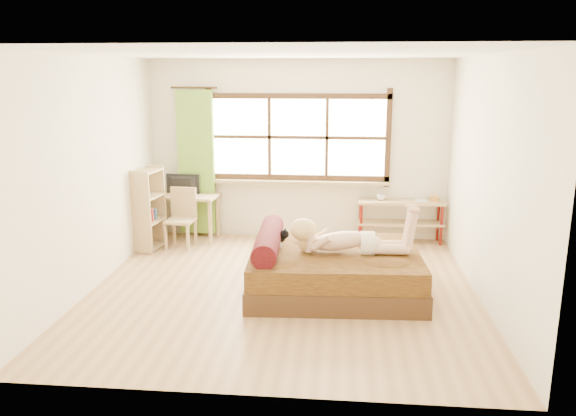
# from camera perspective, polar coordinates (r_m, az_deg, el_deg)

# --- Properties ---
(floor) EXTENTS (4.50, 4.50, 0.00)m
(floor) POSITION_cam_1_polar(r_m,az_deg,el_deg) (6.71, -0.50, -8.29)
(floor) COLOR #9E754C
(floor) RESTS_ON ground
(ceiling) EXTENTS (4.50, 4.50, 0.00)m
(ceiling) POSITION_cam_1_polar(r_m,az_deg,el_deg) (6.22, -0.56, 15.44)
(ceiling) COLOR white
(ceiling) RESTS_ON wall_back
(wall_back) EXTENTS (4.50, 0.00, 4.50)m
(wall_back) POSITION_cam_1_polar(r_m,az_deg,el_deg) (8.54, 1.03, 5.87)
(wall_back) COLOR silver
(wall_back) RESTS_ON floor
(wall_front) EXTENTS (4.50, 0.00, 4.50)m
(wall_front) POSITION_cam_1_polar(r_m,az_deg,el_deg) (4.15, -3.73, -2.52)
(wall_front) COLOR silver
(wall_front) RESTS_ON floor
(wall_left) EXTENTS (0.00, 4.50, 4.50)m
(wall_left) POSITION_cam_1_polar(r_m,az_deg,el_deg) (6.93, -19.41, 3.27)
(wall_left) COLOR silver
(wall_left) RESTS_ON floor
(wall_right) EXTENTS (0.00, 4.50, 4.50)m
(wall_right) POSITION_cam_1_polar(r_m,az_deg,el_deg) (6.50, 19.64, 2.61)
(wall_right) COLOR silver
(wall_right) RESTS_ON floor
(window) EXTENTS (2.80, 0.16, 1.46)m
(window) POSITION_cam_1_polar(r_m,az_deg,el_deg) (8.49, 1.02, 6.91)
(window) COLOR #FFEDBF
(window) RESTS_ON wall_back
(curtain) EXTENTS (0.55, 0.10, 2.20)m
(curtain) POSITION_cam_1_polar(r_m,az_deg,el_deg) (8.71, -9.29, 4.52)
(curtain) COLOR #4E8424
(curtain) RESTS_ON wall_back
(bed) EXTENTS (2.04, 1.67, 0.75)m
(bed) POSITION_cam_1_polar(r_m,az_deg,el_deg) (6.60, 4.32, -6.20)
(bed) COLOR #311F0E
(bed) RESTS_ON floor
(woman) EXTENTS (1.40, 0.46, 0.59)m
(woman) POSITION_cam_1_polar(r_m,az_deg,el_deg) (6.40, 6.17, -2.00)
(woman) COLOR tan
(woman) RESTS_ON bed
(kitten) EXTENTS (0.30, 0.13, 0.24)m
(kitten) POSITION_cam_1_polar(r_m,az_deg,el_deg) (6.64, -1.42, -2.94)
(kitten) COLOR black
(kitten) RESTS_ON bed
(desk) EXTENTS (1.14, 0.59, 0.69)m
(desk) POSITION_cam_1_polar(r_m,az_deg,el_deg) (8.70, -10.77, 0.75)
(desk) COLOR #A28958
(desk) RESTS_ON floor
(monitor) EXTENTS (0.53, 0.11, 0.30)m
(monitor) POSITION_cam_1_polar(r_m,az_deg,el_deg) (8.69, -10.75, 2.38)
(monitor) COLOR black
(monitor) RESTS_ON desk
(chair) EXTENTS (0.42, 0.42, 0.87)m
(chair) POSITION_cam_1_polar(r_m,az_deg,el_deg) (8.35, -10.73, -0.62)
(chair) COLOR #A28958
(chair) RESTS_ON floor
(pipe_shelf) EXTENTS (1.29, 0.35, 0.73)m
(pipe_shelf) POSITION_cam_1_polar(r_m,az_deg,el_deg) (8.56, 11.44, -0.38)
(pipe_shelf) COLOR #A28958
(pipe_shelf) RESTS_ON floor
(cup) EXTENTS (0.13, 0.13, 0.10)m
(cup) POSITION_cam_1_polar(r_m,az_deg,el_deg) (8.48, 9.41, 1.10)
(cup) COLOR gray
(cup) RESTS_ON pipe_shelf
(book) EXTENTS (0.17, 0.23, 0.02)m
(book) POSITION_cam_1_polar(r_m,az_deg,el_deg) (8.54, 12.75, 0.76)
(book) COLOR gray
(book) RESTS_ON pipe_shelf
(bookshelf) EXTENTS (0.36, 0.55, 1.18)m
(bookshelf) POSITION_cam_1_polar(r_m,az_deg,el_deg) (8.29, -13.95, -0.07)
(bookshelf) COLOR #A28958
(bookshelf) RESTS_ON floor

